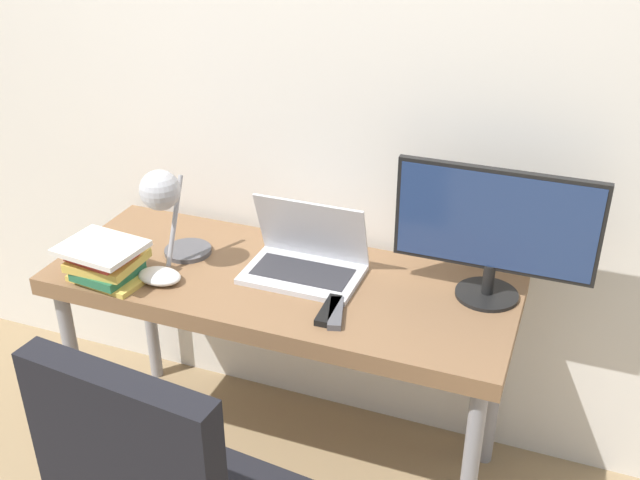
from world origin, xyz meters
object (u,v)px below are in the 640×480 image
(laptop, at_px, (306,259))
(book_stack, at_px, (105,261))
(desk_lamp, at_px, (165,201))
(monitor, at_px, (495,228))
(game_controller, at_px, (160,276))

(laptop, xyz_separation_m, book_stack, (-0.58, -0.26, 0.02))
(book_stack, bearing_deg, desk_lamp, 41.08)
(monitor, distance_m, desk_lamp, 1.02)
(laptop, relative_size, monitor, 0.62)
(desk_lamp, xyz_separation_m, game_controller, (0.01, -0.09, -0.22))
(monitor, bearing_deg, desk_lamp, -168.95)
(laptop, xyz_separation_m, game_controller, (-0.42, -0.22, -0.03))
(laptop, bearing_deg, monitor, 7.07)
(monitor, bearing_deg, laptop, -172.93)
(desk_lamp, bearing_deg, game_controller, -83.49)
(laptop, distance_m, desk_lamp, 0.48)
(laptop, xyz_separation_m, monitor, (0.58, 0.07, 0.19))
(desk_lamp, height_order, book_stack, desk_lamp)
(book_stack, bearing_deg, game_controller, 14.77)
(desk_lamp, relative_size, game_controller, 2.45)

